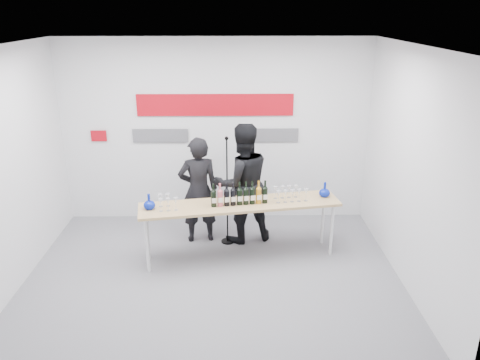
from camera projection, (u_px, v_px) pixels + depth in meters
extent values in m
plane|color=slate|center=(213.00, 278.00, 6.27)|extent=(5.00, 5.00, 0.00)
cube|color=silver|center=(216.00, 132.00, 7.63)|extent=(5.00, 0.04, 3.00)
cube|color=#AD0713|center=(215.00, 105.00, 7.44)|extent=(2.50, 0.02, 0.35)
cube|color=#59595E|center=(160.00, 136.00, 7.60)|extent=(0.90, 0.02, 0.22)
cube|color=#59595E|center=(271.00, 135.00, 7.63)|extent=(0.90, 0.02, 0.22)
cube|color=#AD0713|center=(99.00, 136.00, 7.59)|extent=(0.25, 0.02, 0.18)
cube|color=tan|center=(240.00, 204.00, 6.53)|extent=(2.86, 1.01, 0.04)
cylinder|color=silver|center=(147.00, 245.00, 6.29)|extent=(0.05, 0.05, 0.80)
cylinder|color=silver|center=(332.00, 230.00, 6.73)|extent=(0.05, 0.05, 0.80)
cylinder|color=silver|center=(147.00, 233.00, 6.63)|extent=(0.05, 0.05, 0.80)
cylinder|color=silver|center=(323.00, 219.00, 7.07)|extent=(0.05, 0.05, 0.80)
imported|color=black|center=(198.00, 190.00, 7.04)|extent=(0.66, 0.49, 1.65)
imported|color=black|center=(242.00, 183.00, 7.03)|extent=(1.06, 0.93, 1.85)
cylinder|color=black|center=(228.00, 241.00, 7.23)|extent=(0.20, 0.20, 0.02)
cylinder|color=black|center=(227.00, 193.00, 6.95)|extent=(0.02, 0.02, 1.64)
sphere|color=black|center=(227.00, 138.00, 6.63)|extent=(0.05, 0.05, 0.05)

